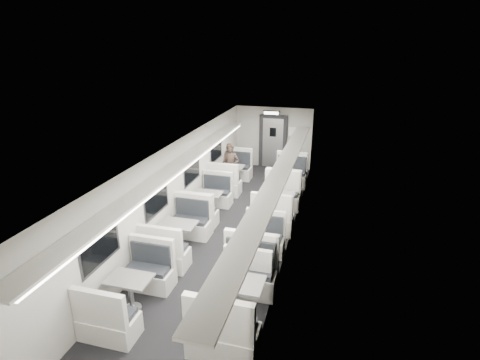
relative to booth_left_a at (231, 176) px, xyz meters
The scene contains 19 objects.
room 3.74m from the booth_left_a, 74.11° to the right, with size 3.24×12.24×2.64m.
booth_left_a is the anchor object (origin of this frame).
booth_left_b 2.37m from the booth_left_a, 90.00° to the right, with size 0.96×1.94×1.04m.
booth_left_c 4.45m from the booth_left_a, 90.00° to the right, with size 1.02×2.06×1.10m.
booth_left_d 6.67m from the booth_left_a, 90.00° to the right, with size 0.98×1.98×1.06m.
booth_right_a 2.02m from the booth_left_a, ahead, with size 1.09×2.20×1.18m.
booth_right_b 2.93m from the booth_left_a, 46.87° to the right, with size 1.08×2.19×1.17m.
booth_right_c 5.14m from the booth_left_a, 67.11° to the right, with size 0.96×1.95×1.04m.
booth_right_d 6.70m from the booth_left_a, 72.62° to the right, with size 1.13×2.29×1.23m.
passenger 0.60m from the booth_left_a, 78.46° to the right, with size 0.60×0.39×1.64m, color black.
window_a 1.09m from the booth_left_a, 166.92° to the right, with size 0.02×1.18×0.84m, color black.
window_b 2.56m from the booth_left_a, 101.91° to the right, with size 0.02×1.18×0.84m, color black.
window_c 4.64m from the booth_left_a, 96.17° to the right, with size 0.02×1.18×0.84m, color black.
window_d 6.80m from the booth_left_a, 94.16° to the right, with size 0.02×1.18×0.84m, color black.
luggage_rack_left 4.12m from the booth_left_a, 93.67° to the right, with size 0.46×10.40×0.09m.
luggage_rack_right 4.68m from the booth_left_a, 59.52° to the right, with size 0.46×10.40×0.09m.
vestibule_door 2.70m from the booth_left_a, 67.54° to the left, with size 1.10×0.13×2.10m.
exit_sign 2.89m from the booth_left_a, 62.62° to the left, with size 0.62×0.12×0.16m.
wall_notice 3.18m from the booth_left_a, 53.98° to the left, with size 0.32×0.02×0.40m, color white.
Camera 1 is at (2.50, -8.24, 4.81)m, focal length 28.00 mm.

